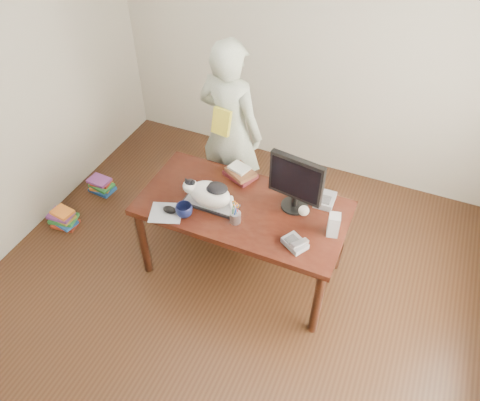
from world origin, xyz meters
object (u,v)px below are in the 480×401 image
object	(u,v)px
speaker	(334,225)
calculator	(325,200)
book_pile_b	(101,185)
cat	(208,193)
book_stack	(240,173)
book_pile_a	(64,218)
keyboard	(211,204)
baseball	(304,211)
pen_cup	(235,216)
phone	(295,243)
person	(230,131)
coffee_mug	(184,210)
monitor	(296,181)
desk	(246,213)
mouse	(170,210)

from	to	relation	value
speaker	calculator	world-z (taller)	speaker
book_pile_b	cat	bearing A→B (deg)	-16.70
book_stack	book_pile_a	bearing A→B (deg)	-137.90
keyboard	baseball	world-z (taller)	baseball
pen_cup	phone	distance (m)	0.48
person	book_pile_a	distance (m)	1.79
baseball	book_pile_a	distance (m)	2.33
baseball	person	world-z (taller)	person
cat	book_pile_b	distance (m)	1.74
coffee_mug	calculator	world-z (taller)	coffee_mug
keyboard	baseball	distance (m)	0.71
monitor	pen_cup	bearing A→B (deg)	-129.07
desk	cat	xyz separation A→B (m)	(-0.24, -0.17, 0.27)
keyboard	speaker	world-z (taller)	speaker
person	book_pile_a	world-z (taller)	person
mouse	book_pile_a	size ratio (longest dim) A/B	0.47
book_pile_a	mouse	bearing A→B (deg)	-3.64
coffee_mug	book_stack	distance (m)	0.61
coffee_mug	calculator	distance (m)	1.08
book_stack	cat	bearing A→B (deg)	-77.64
cat	calculator	xyz separation A→B (m)	(0.80, 0.38, -0.10)
person	book_pile_a	xyz separation A→B (m)	(-1.31, -0.94, -0.76)
pen_cup	book_pile_b	bearing A→B (deg)	163.15
mouse	book_pile_a	world-z (taller)	mouse
cat	speaker	bearing A→B (deg)	5.44
pen_cup	baseball	xyz separation A→B (m)	(0.44, 0.27, -0.02)
keyboard	pen_cup	xyz separation A→B (m)	(0.24, -0.08, 0.04)
book_pile_a	book_stack	bearing A→B (deg)	17.71
pen_cup	phone	world-z (taller)	pen_cup
baseball	book_stack	xyz separation A→B (m)	(-0.61, 0.21, -0.00)
book_pile_a	keyboard	bearing A→B (deg)	4.06
phone	person	size ratio (longest dim) A/B	0.12
keyboard	person	world-z (taller)	person
cat	phone	xyz separation A→B (m)	(0.74, -0.13, -0.10)
cat	book_stack	distance (m)	0.42
cat	book_stack	world-z (taller)	cat
keyboard	baseball	size ratio (longest dim) A/B	5.29
pen_cup	book_pile_a	xyz separation A→B (m)	(-1.77, -0.02, -0.72)
mouse	book_stack	bearing A→B (deg)	41.55
baseball	person	xyz separation A→B (m)	(-0.89, 0.64, 0.06)
person	desk	bearing A→B (deg)	132.54
cat	calculator	world-z (taller)	cat
cat	calculator	bearing A→B (deg)	25.58
coffee_mug	book_pile_b	size ratio (longest dim) A/B	0.49
cat	speaker	xyz separation A→B (m)	(0.94, 0.09, -0.03)
desk	phone	world-z (taller)	phone
desk	monitor	world-z (taller)	monitor
monitor	person	xyz separation A→B (m)	(-0.80, 0.60, -0.16)
coffee_mug	calculator	xyz separation A→B (m)	(0.92, 0.56, -0.02)
coffee_mug	calculator	bearing A→B (deg)	31.04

